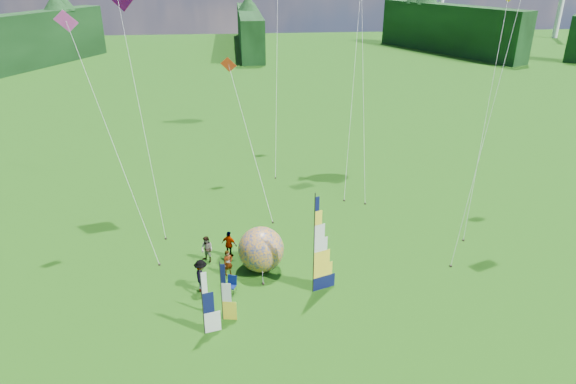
{
  "coord_description": "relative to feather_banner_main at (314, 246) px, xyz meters",
  "views": [
    {
      "loc": [
        -3.48,
        -19.5,
        16.19
      ],
      "look_at": [
        -1.0,
        4.0,
        5.5
      ],
      "focal_mm": 32.0,
      "sensor_mm": 36.0,
      "label": 1
    }
  ],
  "objects": [
    {
      "name": "small_kite_red",
      "position": [
        -2.8,
        12.66,
        2.18
      ],
      "size": [
        5.35,
        11.45,
        9.96
      ],
      "primitive_type": null,
      "rotation": [
        0.0,
        0.0,
        0.07
      ],
      "color": "red",
      "rests_on": "ground"
    },
    {
      "name": "kite_whale",
      "position": [
        6.01,
        16.31,
        8.6
      ],
      "size": [
        6.73,
        16.09,
        22.8
      ],
      "primitive_type": null,
      "rotation": [
        0.0,
        0.0,
        0.12
      ],
      "color": "black",
      "rests_on": "ground"
    },
    {
      "name": "kite_rainbow_delta",
      "position": [
        -9.71,
        9.98,
        5.73
      ],
      "size": [
        10.43,
        13.3,
        17.05
      ],
      "primitive_type": null,
      "rotation": [
        0.0,
        0.0,
        -0.29
      ],
      "color": "#FF0404",
      "rests_on": "ground"
    },
    {
      "name": "small_kite_yellow",
      "position": [
        12.39,
        8.08,
        4.95
      ],
      "size": [
        7.67,
        10.4,
        15.5
      ],
      "primitive_type": null,
      "rotation": [
        0.0,
        0.0,
        -0.12
      ],
      "color": "yellow",
      "rests_on": "ground"
    },
    {
      "name": "ground",
      "position": [
        -0.24,
        -3.05,
        -2.8
      ],
      "size": [
        220.0,
        220.0,
        0.0
      ],
      "primitive_type": "plane",
      "color": "#27560F",
      "rests_on": "ground"
    },
    {
      "name": "side_banner_far",
      "position": [
        -5.61,
        -2.8,
        -1.09
      ],
      "size": [
        1.0,
        0.33,
        3.41
      ],
      "primitive_type": null,
      "rotation": [
        0.0,
        0.0,
        0.24
      ],
      "color": "white",
      "rests_on": "ground"
    },
    {
      "name": "spectator_b",
      "position": [
        -5.72,
        3.67,
        -1.99
      ],
      "size": [
        0.85,
        0.8,
        1.62
      ],
      "primitive_type": "imported",
      "rotation": [
        0.0,
        0.0,
        -0.69
      ],
      "color": "#66594C",
      "rests_on": "ground"
    },
    {
      "name": "bol_inflatable",
      "position": [
        -2.61,
        2.51,
        -1.5
      ],
      "size": [
        3.35,
        3.35,
        2.6
      ],
      "primitive_type": "sphere",
      "rotation": [
        0.0,
        0.0,
        0.36
      ],
      "color": "navy",
      "rests_on": "ground"
    },
    {
      "name": "small_kite_pink",
      "position": [
        -10.7,
        6.03,
        4.28
      ],
      "size": [
        7.83,
        8.31,
        14.15
      ],
      "primitive_type": null,
      "rotation": [
        0.0,
        0.0,
        0.21
      ],
      "color": "#E43CB1",
      "rests_on": "ground"
    },
    {
      "name": "kite_parafoil",
      "position": [
        10.39,
        3.98,
        5.56
      ],
      "size": [
        9.03,
        9.5,
        16.72
      ],
      "primitive_type": null,
      "rotation": [
        0.0,
        0.0,
        0.2
      ],
      "color": "red",
      "rests_on": "ground"
    },
    {
      "name": "small_kite_green",
      "position": [
        -0.09,
        20.96,
        5.24
      ],
      "size": [
        5.3,
        12.86,
        16.07
      ],
      "primitive_type": null,
      "rotation": [
        0.0,
        0.0,
        -0.15
      ],
      "color": "#43D061",
      "rests_on": "ground"
    },
    {
      "name": "side_banner_left",
      "position": [
        -4.77,
        -1.82,
        -1.19
      ],
      "size": [
        0.9,
        0.27,
        3.21
      ],
      "primitive_type": null,
      "rotation": [
        0.0,
        0.0,
        -0.2
      ],
      "color": "yellow",
      "rests_on": "ground"
    },
    {
      "name": "treeline_ring",
      "position": [
        -0.24,
        -3.05,
        1.2
      ],
      "size": [
        210.0,
        210.0,
        8.0
      ],
      "primitive_type": null,
      "color": "#194A1D",
      "rests_on": "ground"
    },
    {
      "name": "spectator_a",
      "position": [
        -4.49,
        2.13,
        -2.03
      ],
      "size": [
        0.66,
        0.57,
        1.53
      ],
      "primitive_type": "imported",
      "rotation": [
        0.0,
        0.0,
        0.45
      ],
      "color": "#66594C",
      "rests_on": "ground"
    },
    {
      "name": "small_kite_orange",
      "position": [
        5.3,
        15.51,
        6.13
      ],
      "size": [
        5.67,
        11.64,
        17.85
      ],
      "primitive_type": null,
      "rotation": [
        0.0,
        0.0,
        0.06
      ],
      "color": "#D74920",
      "rests_on": "ground"
    },
    {
      "name": "feather_banner_main",
      "position": [
        0.0,
        0.0,
        0.0
      ],
      "size": [
        1.44,
        0.61,
        5.6
      ],
      "primitive_type": null,
      "rotation": [
        0.0,
        0.0,
        0.35
      ],
      "color": "#0D1243",
      "rests_on": "ground"
    },
    {
      "name": "camp_chair",
      "position": [
        -4.35,
        0.38,
        -2.33
      ],
      "size": [
        0.7,
        0.7,
        0.94
      ],
      "primitive_type": null,
      "rotation": [
        0.0,
        0.0,
        -0.38
      ],
      "color": "#051144",
      "rests_on": "ground"
    },
    {
      "name": "spectator_c",
      "position": [
        -5.9,
        0.73,
        -1.86
      ],
      "size": [
        0.47,
        1.21,
        1.87
      ],
      "primitive_type": "imported",
      "rotation": [
        0.0,
        0.0,
        1.55
      ],
      "color": "#66594C",
      "rests_on": "ground"
    },
    {
      "name": "spectator_d",
      "position": [
        -4.42,
        4.07,
        -1.96
      ],
      "size": [
        1.05,
        0.82,
        1.68
      ],
      "primitive_type": "imported",
      "rotation": [
        0.0,
        0.0,
        2.64
      ],
      "color": "#66594C",
      "rests_on": "ground"
    }
  ]
}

